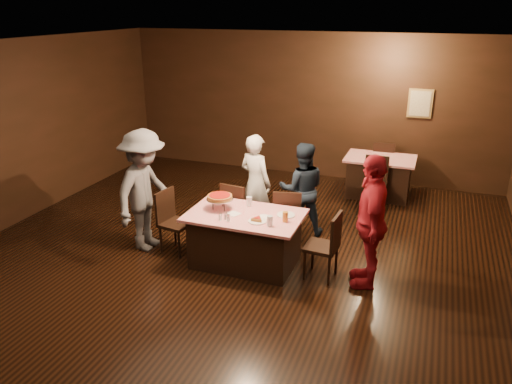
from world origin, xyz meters
TOP-DOWN VIEW (x-y plane):
  - room at (0.00, 0.01)m, footprint 10.00×10.04m
  - main_table at (0.19, 0.76)m, footprint 1.60×1.00m
  - back_table at (1.63, 4.18)m, footprint 1.30×0.90m
  - chair_far_left at (-0.21, 1.51)m, footprint 0.47×0.47m
  - chair_far_right at (0.59, 1.51)m, footprint 0.50×0.50m
  - chair_end_left at (-0.91, 0.76)m, footprint 0.48×0.48m
  - chair_end_right at (1.29, 0.76)m, footprint 0.45×0.45m
  - chair_back_near at (1.63, 3.48)m, footprint 0.43×0.43m
  - chair_back_far at (1.63, 4.78)m, footprint 0.44×0.44m
  - diner_white_jacket at (-0.09, 1.93)m, footprint 0.68×0.56m
  - diner_navy_hoodie at (0.66, 2.02)m, footprint 0.88×0.78m
  - diner_grey_knit at (-1.40, 0.74)m, footprint 0.74×1.23m
  - diner_red_shirt at (1.90, 0.81)m, footprint 0.62×1.11m
  - pizza_stand at (-0.21, 0.81)m, footprint 0.38×0.38m
  - plate_with_slice at (0.44, 0.58)m, footprint 0.25×0.25m
  - plate_empty at (0.74, 0.91)m, footprint 0.25×0.25m
  - glass_front_right at (0.64, 0.51)m, footprint 0.08×0.08m
  - glass_amber at (0.79, 0.71)m, footprint 0.08×0.08m
  - glass_back at (0.14, 1.06)m, footprint 0.08×0.08m
  - condiments at (0.01, 0.47)m, footprint 0.17×0.10m
  - napkin_center at (0.49, 0.76)m, footprint 0.19×0.19m
  - napkin_left at (0.04, 0.71)m, footprint 0.21×0.21m

SIDE VIEW (x-z plane):
  - main_table at x=0.19m, z-range 0.00..0.77m
  - back_table at x=1.63m, z-range 0.00..0.77m
  - chair_far_left at x=-0.21m, z-range 0.00..0.95m
  - chair_far_right at x=0.59m, z-range 0.00..0.95m
  - chair_end_left at x=-0.91m, z-range 0.00..0.95m
  - chair_end_right at x=1.29m, z-range 0.00..0.95m
  - chair_back_near at x=1.63m, z-range 0.00..0.95m
  - chair_back_far at x=1.63m, z-range 0.00..0.95m
  - diner_navy_hoodie at x=0.66m, z-range 0.00..1.52m
  - napkin_center at x=0.49m, z-range 0.77..0.78m
  - napkin_left at x=0.04m, z-range 0.77..0.78m
  - plate_empty at x=0.74m, z-range 0.77..0.78m
  - plate_with_slice at x=0.44m, z-range 0.76..0.83m
  - diner_white_jacket at x=-0.09m, z-range 0.00..1.61m
  - condiments at x=0.01m, z-range 0.77..0.87m
  - glass_front_right at x=0.64m, z-range 0.77..0.91m
  - glass_amber at x=0.79m, z-range 0.77..0.91m
  - glass_back at x=0.14m, z-range 0.77..0.91m
  - diner_red_shirt at x=1.90m, z-range 0.00..1.80m
  - diner_grey_knit at x=-1.40m, z-range 0.00..1.85m
  - pizza_stand at x=-0.21m, z-range 0.84..1.06m
  - room at x=0.00m, z-range 0.63..3.65m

